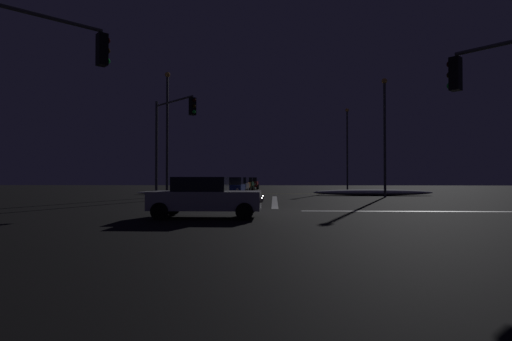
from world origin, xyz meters
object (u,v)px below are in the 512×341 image
sedan_red (251,183)px  traffic_signal_sw (36,76)px  streetlamp_right_near (385,129)px  sedan_orange (240,185)px  sedan_blue (231,188)px  sedan_green (246,184)px  sedan_silver_crossing (205,197)px  sedan_gray (238,186)px  traffic_signal_nw (170,130)px  streetlamp_right_far (347,143)px  streetlamp_left_near (167,125)px

sedan_red → traffic_signal_sw: 41.33m
sedan_red → streetlamp_right_near: streetlamp_right_near is taller
sedan_red → sedan_orange: bearing=-91.9°
sedan_blue → sedan_green: size_ratio=1.00×
sedan_orange → sedan_silver_crossing: 25.34m
streetlamp_right_near → sedan_orange: bearing=144.0°
sedan_orange → streetlamp_right_near: (12.21, -8.87, 4.61)m
sedan_blue → sedan_gray: size_ratio=1.00×
sedan_blue → sedan_orange: (-0.32, 11.66, 0.00)m
sedan_orange → traffic_signal_nw: (-3.23, -15.35, 3.83)m
sedan_silver_crossing → traffic_signal_nw: (-4.03, 9.97, 3.83)m
streetlamp_right_far → traffic_signal_nw: bearing=-124.5°
sedan_red → traffic_signal_nw: bearing=-97.6°
sedan_gray → streetlamp_right_near: 13.04m
traffic_signal_nw → streetlamp_left_near: (-1.99, 6.49, 1.14)m
sedan_green → sedan_silver_crossing: (0.74, -31.65, 0.00)m
sedan_gray → streetlamp_left_near: 7.85m
sedan_blue → streetlamp_left_near: bearing=153.2°
traffic_signal_sw → streetlamp_left_near: 20.37m
sedan_green → traffic_signal_nw: 22.26m
traffic_signal_nw → streetlamp_right_near: 16.76m
sedan_blue → sedan_green: bearing=90.8°
sedan_gray → traffic_signal_sw: bearing=-99.6°
sedan_orange → traffic_signal_nw: bearing=-101.9°
sedan_gray → traffic_signal_nw: bearing=-111.2°
sedan_blue → streetlamp_right_near: 13.06m
sedan_gray → streetlamp_left_near: bearing=-155.0°
traffic_signal_sw → sedan_silver_crossing: bearing=41.2°
sedan_gray → streetlamp_right_far: streetlamp_right_far is taller
sedan_red → sedan_silver_crossing: same height
traffic_signal_nw → sedan_silver_crossing: bearing=-68.0°
streetlamp_left_near → traffic_signal_sw: bearing=-85.3°
sedan_orange → sedan_green: size_ratio=1.00×
traffic_signal_nw → streetlamp_right_near: size_ratio=0.71×
sedan_green → traffic_signal_nw: size_ratio=0.64×
sedan_green → traffic_signal_sw: traffic_signal_sw is taller
sedan_blue → traffic_signal_nw: (-3.54, -3.69, 3.83)m
sedan_orange → sedan_red: 11.85m
sedan_green → traffic_signal_nw: bearing=-98.6°
sedan_blue → sedan_silver_crossing: same height
sedan_gray → streetlamp_right_near: (11.92, -2.57, 4.61)m
sedan_green → streetlamp_right_far: 13.10m
sedan_green → traffic_signal_sw: size_ratio=0.65×
sedan_green → sedan_red: (0.32, 5.52, 0.00)m
sedan_green → streetlamp_right_near: streetlamp_right_near is taller
sedan_blue → traffic_signal_nw: 6.39m
streetlamp_right_near → sedan_red: bearing=119.7°
sedan_orange → traffic_signal_sw: traffic_signal_sw is taller
sedan_gray → sedan_red: (0.09, 18.14, 0.00)m
streetlamp_right_far → traffic_signal_sw: bearing=-113.5°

